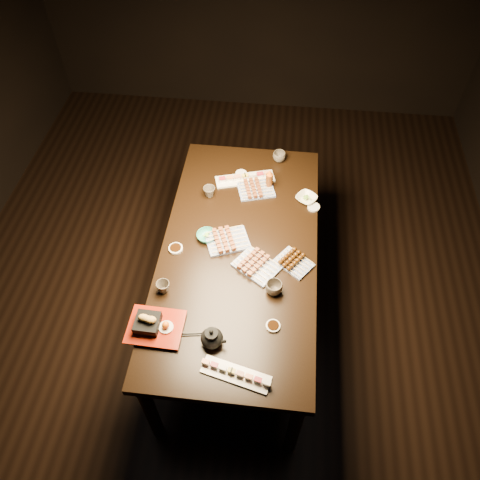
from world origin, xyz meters
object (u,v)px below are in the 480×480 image
(yakitori_plate_center, at_px, (227,239))
(condiment_bottle, at_px, (269,179))
(teacup_near_left, at_px, (163,287))
(teacup_mid_right, at_px, (274,288))
(edamame_bowl_cream, at_px, (306,198))
(teacup_far_left, at_px, (209,192))
(teapot, at_px, (212,337))
(sushi_platter_near, at_px, (236,373))
(tempura_tray, at_px, (155,323))
(dining_table, at_px, (239,285))
(yakitori_plate_right, at_px, (256,264))
(sushi_platter_far, at_px, (245,177))
(teacup_far_right, at_px, (279,157))
(yakitori_plate_left, at_px, (256,188))
(edamame_bowl_green, at_px, (207,236))

(yakitori_plate_center, height_order, condiment_bottle, condiment_bottle)
(teacup_near_left, relative_size, condiment_bottle, 0.52)
(teacup_mid_right, xyz_separation_m, condiment_bottle, (-0.08, 0.80, 0.03))
(condiment_bottle, bearing_deg, edamame_bowl_cream, -21.20)
(teacup_far_left, distance_m, teapot, 1.03)
(condiment_bottle, bearing_deg, sushi_platter_near, -92.80)
(sushi_platter_near, height_order, teacup_far_left, teacup_far_left)
(teacup_near_left, bearing_deg, teapot, -41.89)
(yakitori_plate_center, relative_size, teacup_mid_right, 2.65)
(sushi_platter_near, relative_size, yakitori_plate_center, 1.39)
(sushi_platter_near, xyz_separation_m, tempura_tray, (-0.43, 0.20, 0.03))
(dining_table, xyz_separation_m, condiment_bottle, (0.13, 0.53, 0.45))
(teapot, bearing_deg, tempura_tray, -172.48)
(sushi_platter_near, bearing_deg, yakitori_plate_center, 113.48)
(dining_table, bearing_deg, teacup_mid_right, -35.96)
(sushi_platter_near, bearing_deg, teapot, 144.46)
(yakitori_plate_right, relative_size, teacup_mid_right, 2.59)
(sushi_platter_far, relative_size, teacup_far_right, 4.43)
(yakitori_plate_left, height_order, teacup_far_left, teacup_far_left)
(edamame_bowl_cream, distance_m, teacup_near_left, 1.07)
(yakitori_plate_left, relative_size, teacup_mid_right, 2.45)
(dining_table, height_order, teacup_mid_right, teacup_mid_right)
(yakitori_plate_center, distance_m, edamame_bowl_cream, 0.60)
(edamame_bowl_cream, distance_m, teacup_far_right, 0.40)
(dining_table, xyz_separation_m, teacup_mid_right, (0.22, -0.27, 0.41))
(teacup_mid_right, relative_size, teacup_far_left, 1.23)
(dining_table, bearing_deg, sushi_platter_near, -69.59)
(yakitori_plate_left, height_order, edamame_bowl_green, yakitori_plate_left)
(dining_table, relative_size, edamame_bowl_green, 15.28)
(sushi_platter_near, relative_size, yakitori_plate_right, 1.42)
(dining_table, relative_size, sushi_platter_near, 5.35)
(sushi_platter_far, xyz_separation_m, edamame_bowl_green, (-0.17, -0.52, -0.01))
(edamame_bowl_cream, bearing_deg, yakitori_plate_left, 171.87)
(tempura_tray, relative_size, teacup_mid_right, 3.07)
(teapot, bearing_deg, yakitori_plate_center, 106.34)
(edamame_bowl_cream, bearing_deg, sushi_platter_near, -104.35)
(yakitori_plate_right, height_order, teacup_far_right, teacup_far_right)
(yakitori_plate_right, relative_size, teacup_far_left, 3.18)
(teapot, bearing_deg, yakitori_plate_right, 85.62)
(edamame_bowl_green, relative_size, teacup_far_left, 1.58)
(yakitori_plate_right, relative_size, tempura_tray, 0.84)
(edamame_bowl_cream, distance_m, teapot, 1.13)
(yakitori_plate_right, bearing_deg, sushi_platter_far, 135.67)
(teacup_far_left, xyz_separation_m, teacup_far_right, (0.42, 0.39, -0.00))
(dining_table, relative_size, teacup_far_left, 24.08)
(teacup_far_left, height_order, condiment_bottle, condiment_bottle)
(sushi_platter_far, distance_m, yakitori_plate_right, 0.71)
(dining_table, relative_size, yakitori_plate_center, 7.41)
(yakitori_plate_center, height_order, teacup_mid_right, teacup_mid_right)
(tempura_tray, bearing_deg, edamame_bowl_cream, 54.73)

